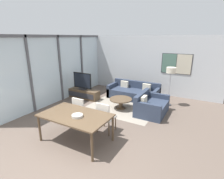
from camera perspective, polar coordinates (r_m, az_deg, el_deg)
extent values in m
plane|color=brown|center=(4.53, -15.36, -20.81)|extent=(24.00, 24.00, 0.00)
cube|color=silver|center=(8.85, 11.40, 7.92)|extent=(6.84, 0.06, 2.80)
cube|color=#2D2D33|center=(8.48, 20.26, 7.87)|extent=(1.32, 0.01, 0.91)
cube|color=#4C7060|center=(8.53, 18.12, 8.12)|extent=(0.62, 0.02, 0.87)
cube|color=beige|center=(8.43, 22.41, 7.59)|extent=(0.62, 0.02, 0.87)
cube|color=silver|center=(7.87, -16.69, 6.47)|extent=(0.02, 5.88, 2.80)
cube|color=#515156|center=(7.74, -17.39, 16.32)|extent=(0.07, 5.88, 0.10)
cube|color=#515156|center=(6.92, -25.14, 4.22)|extent=(0.07, 0.08, 2.80)
cube|color=#515156|center=(7.85, -16.53, 6.45)|extent=(0.07, 0.08, 2.80)
cube|color=#515156|center=(8.92, -9.81, 8.08)|extent=(0.07, 0.08, 2.80)
cube|color=gray|center=(6.98, 2.83, -6.09)|extent=(2.64, 1.88, 0.01)
cube|color=brown|center=(8.17, -9.46, -1.34)|extent=(1.61, 0.44, 0.41)
cube|color=#2D2D33|center=(8.00, -10.47, -1.78)|extent=(1.49, 0.01, 0.23)
cube|color=#2D2D33|center=(8.10, -9.54, 0.21)|extent=(0.36, 0.20, 0.05)
cube|color=#2D2D33|center=(8.08, -9.56, 0.65)|extent=(0.06, 0.03, 0.08)
cube|color=black|center=(8.00, -9.68, 2.94)|extent=(0.95, 0.04, 0.71)
cube|color=black|center=(7.98, -9.78, 2.90)|extent=(0.88, 0.01, 0.64)
cube|color=#2D384C|center=(8.00, 6.90, -1.58)|extent=(2.25, 0.96, 0.42)
cube|color=#2D384C|center=(8.31, 8.00, 0.27)|extent=(2.25, 0.16, 0.75)
cube|color=#2D384C|center=(8.41, 0.26, 0.10)|extent=(0.14, 0.96, 0.60)
cube|color=#2D384C|center=(7.66, 14.25, -2.12)|extent=(0.14, 0.96, 0.60)
cube|color=beige|center=(8.30, 4.11, 1.77)|extent=(0.36, 0.12, 0.30)
cube|color=beige|center=(7.92, 11.24, 0.75)|extent=(0.36, 0.12, 0.30)
cube|color=#2D384C|center=(6.62, 12.91, -5.91)|extent=(0.96, 1.37, 0.42)
cube|color=#2D384C|center=(6.67, 9.69, -4.01)|extent=(0.16, 1.37, 0.75)
cube|color=#2D384C|center=(6.04, 11.28, -7.15)|extent=(0.96, 0.14, 0.60)
cube|color=#2D384C|center=(7.14, 14.37, -3.53)|extent=(0.96, 0.14, 0.60)
cube|color=beige|center=(6.28, 10.40, -3.49)|extent=(0.12, 0.36, 0.30)
cylinder|color=brown|center=(6.98, 2.83, -6.01)|extent=(0.39, 0.39, 0.03)
cylinder|color=brown|center=(6.91, 2.85, -4.74)|extent=(0.16, 0.16, 0.36)
cylinder|color=brown|center=(6.84, 2.87, -3.17)|extent=(0.87, 0.87, 0.04)
cube|color=brown|center=(4.72, -11.89, -8.23)|extent=(1.83, 1.08, 0.04)
cylinder|color=brown|center=(5.17, -22.57, -11.67)|extent=(0.06, 0.06, 0.73)
cylinder|color=brown|center=(4.11, -6.55, -18.25)|extent=(0.06, 0.06, 0.73)
cylinder|color=brown|center=(5.73, -15.09, -8.05)|extent=(0.06, 0.06, 0.73)
cylinder|color=brown|center=(4.80, 0.26, -12.57)|extent=(0.06, 0.06, 0.73)
cube|color=beige|center=(5.70, -9.59, -6.97)|extent=(0.46, 0.46, 0.06)
cube|color=beige|center=(5.45, -11.06, -5.20)|extent=(0.42, 0.05, 0.46)
cylinder|color=brown|center=(5.78, -12.30, -9.38)|extent=(0.04, 0.04, 0.42)
cylinder|color=brown|center=(5.54, -9.12, -10.37)|extent=(0.04, 0.04, 0.42)
cylinder|color=brown|center=(6.05, -9.80, -7.98)|extent=(0.04, 0.04, 0.42)
cylinder|color=brown|center=(5.83, -6.68, -8.85)|extent=(0.04, 0.04, 0.42)
cube|color=beige|center=(5.21, -1.83, -9.08)|extent=(0.46, 0.46, 0.06)
cube|color=beige|center=(4.94, -3.09, -7.27)|extent=(0.42, 0.05, 0.46)
cylinder|color=brown|center=(5.27, -4.86, -11.75)|extent=(0.04, 0.04, 0.42)
cylinder|color=brown|center=(5.08, -1.00, -12.84)|extent=(0.04, 0.04, 0.42)
cylinder|color=brown|center=(5.56, -2.53, -10.05)|extent=(0.04, 0.04, 0.42)
cylinder|color=brown|center=(5.39, 1.16, -10.99)|extent=(0.04, 0.04, 0.42)
cylinder|color=#B7B2A8|center=(4.55, -11.27, -8.41)|extent=(0.29, 0.29, 0.06)
torus|color=#B7B2A8|center=(4.55, -11.29, -8.15)|extent=(0.29, 0.29, 0.02)
cylinder|color=#2D2D33|center=(7.66, 17.75, -4.73)|extent=(0.28, 0.28, 0.02)
cylinder|color=#B7B7BC|center=(7.44, 18.21, 0.14)|extent=(0.03, 0.03, 1.33)
cylinder|color=beige|center=(7.27, 18.77, 6.00)|extent=(0.37, 0.37, 0.22)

